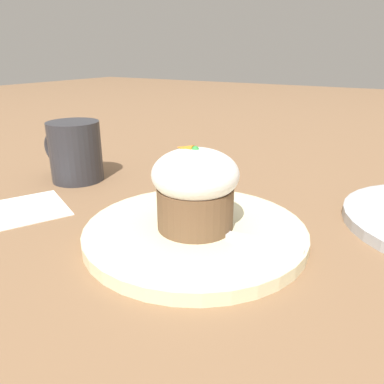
% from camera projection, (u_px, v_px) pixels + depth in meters
% --- Properties ---
extents(ground_plane, '(4.00, 4.00, 0.00)m').
position_uv_depth(ground_plane, '(195.00, 238.00, 0.42)').
color(ground_plane, '#846042').
extents(dessert_plate, '(0.24, 0.24, 0.01)m').
position_uv_depth(dessert_plate, '(195.00, 232.00, 0.41)').
color(dessert_plate, beige).
rests_on(dessert_plate, ground_plane).
extents(carrot_cake, '(0.09, 0.09, 0.09)m').
position_uv_depth(carrot_cake, '(192.00, 187.00, 0.40)').
color(carrot_cake, brown).
rests_on(carrot_cake, dessert_plate).
extents(spoon, '(0.13, 0.03, 0.01)m').
position_uv_depth(spoon, '(216.00, 232.00, 0.39)').
color(spoon, silver).
rests_on(spoon, dessert_plate).
extents(coffee_cup, '(0.11, 0.08, 0.09)m').
position_uv_depth(coffee_cup, '(75.00, 151.00, 0.59)').
color(coffee_cup, '#2D2D33').
rests_on(coffee_cup, ground_plane).
extents(paper_napkin, '(0.13, 0.12, 0.00)m').
position_uv_depth(paper_napkin, '(29.00, 208.00, 0.49)').
color(paper_napkin, white).
rests_on(paper_napkin, ground_plane).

